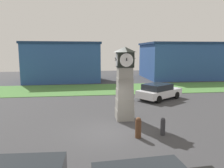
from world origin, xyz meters
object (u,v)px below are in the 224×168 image
Objects in this scene: clock_tower at (125,85)px; pedestrian_crossing_lot at (122,83)px; bollard_near_tower at (163,126)px; car_far_lot at (159,91)px; bollard_mid_row at (138,127)px.

clock_tower reaches higher than pedestrian_crossing_lot.
bollard_near_tower is 12.13m from pedestrian_crossing_lot.
clock_tower reaches higher than car_far_lot.
bollard_near_tower is 0.20× the size of car_far_lot.
pedestrian_crossing_lot is at bearing 84.22° from bollard_mid_row.
bollard_mid_row is 9.37m from car_far_lot.
pedestrian_crossing_lot reaches higher than bollard_near_tower.
car_far_lot is (4.03, 8.46, 0.20)m from bollard_mid_row.
bollard_mid_row is (-1.36, -0.18, 0.06)m from bollard_near_tower.
pedestrian_crossing_lot is at bearing 90.55° from bollard_near_tower.
bollard_near_tower is 0.88× the size of bollard_mid_row.
bollard_mid_row is (0.14, -3.10, -1.72)m from clock_tower.
bollard_mid_row is at bearing -95.78° from pedestrian_crossing_lot.
pedestrian_crossing_lot reaches higher than car_far_lot.
clock_tower reaches higher than bollard_near_tower.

